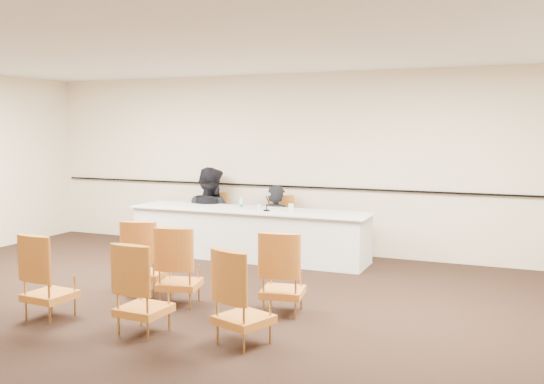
% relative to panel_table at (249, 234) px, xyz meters
% --- Properties ---
extents(floor, '(10.00, 10.00, 0.00)m').
position_rel_panel_table_xyz_m(floor, '(0.58, -3.11, -0.40)').
color(floor, black).
rests_on(floor, ground).
extents(ceiling, '(10.00, 10.00, 0.00)m').
position_rel_panel_table_xyz_m(ceiling, '(0.58, -3.11, 2.60)').
color(ceiling, white).
rests_on(ceiling, ground).
extents(wall_back, '(10.00, 0.04, 3.00)m').
position_rel_panel_table_xyz_m(wall_back, '(0.58, 0.89, 1.10)').
color(wall_back, '#F2E4BE').
rests_on(wall_back, ground).
extents(wall_rail, '(9.80, 0.04, 0.03)m').
position_rel_panel_table_xyz_m(wall_rail, '(0.58, 0.85, 0.70)').
color(wall_rail, black).
rests_on(wall_rail, wall_back).
extents(panel_table, '(3.97, 0.94, 0.80)m').
position_rel_panel_table_xyz_m(panel_table, '(0.00, 0.00, 0.00)').
color(panel_table, silver).
rests_on(panel_table, ground).
extents(panelist_main, '(0.65, 0.48, 1.63)m').
position_rel_panel_table_xyz_m(panelist_main, '(0.24, 0.58, -0.06)').
color(panelist_main, black).
rests_on(panelist_main, ground).
extents(panelist_main_chair, '(0.50, 0.50, 0.95)m').
position_rel_panel_table_xyz_m(panelist_main_chair, '(0.24, 0.58, 0.08)').
color(panelist_main_chair, orange).
rests_on(panelist_main_chair, ground).
extents(panelist_second, '(1.09, 0.94, 1.93)m').
position_rel_panel_table_xyz_m(panelist_second, '(-1.02, 0.57, 0.05)').
color(panelist_second, black).
rests_on(panelist_second, ground).
extents(panelist_second_chair, '(0.50, 0.50, 0.95)m').
position_rel_panel_table_xyz_m(panelist_second_chair, '(-1.02, 0.57, 0.08)').
color(panelist_second_chair, orange).
rests_on(panelist_second_chair, ground).
extents(papers, '(0.35, 0.29, 0.00)m').
position_rel_panel_table_xyz_m(papers, '(0.35, 0.00, 0.40)').
color(papers, white).
rests_on(papers, panel_table).
extents(microphone, '(0.13, 0.21, 0.28)m').
position_rel_panel_table_xyz_m(microphone, '(0.35, -0.08, 0.54)').
color(microphone, black).
rests_on(microphone, panel_table).
extents(water_bottle, '(0.07, 0.07, 0.20)m').
position_rel_panel_table_xyz_m(water_bottle, '(-0.11, -0.04, 0.50)').
color(water_bottle, teal).
rests_on(water_bottle, panel_table).
extents(drinking_glass, '(0.07, 0.07, 0.10)m').
position_rel_panel_table_xyz_m(drinking_glass, '(0.21, -0.06, 0.45)').
color(drinking_glass, silver).
rests_on(drinking_glass, panel_table).
extents(coffee_cup, '(0.11, 0.11, 0.13)m').
position_rel_panel_table_xyz_m(coffee_cup, '(0.76, -0.08, 0.46)').
color(coffee_cup, white).
rests_on(coffee_cup, panel_table).
extents(aud_chair_front_left, '(0.61, 0.61, 0.95)m').
position_rel_panel_table_xyz_m(aud_chair_front_left, '(-0.30, -2.43, 0.08)').
color(aud_chair_front_left, orange).
rests_on(aud_chair_front_left, ground).
extents(aud_chair_front_mid, '(0.60, 0.60, 0.95)m').
position_rel_panel_table_xyz_m(aud_chair_front_mid, '(0.36, -2.67, 0.08)').
color(aud_chair_front_mid, orange).
rests_on(aud_chair_front_mid, ground).
extents(aud_chair_front_right, '(0.58, 0.58, 0.95)m').
position_rel_panel_table_xyz_m(aud_chair_front_right, '(1.61, -2.51, 0.08)').
color(aud_chair_front_right, orange).
rests_on(aud_chair_front_right, ground).
extents(aud_chair_back_left, '(0.53, 0.53, 0.95)m').
position_rel_panel_table_xyz_m(aud_chair_back_left, '(-0.69, -3.65, 0.08)').
color(aud_chair_back_left, orange).
rests_on(aud_chair_back_left, ground).
extents(aud_chair_back_mid, '(0.52, 0.52, 0.95)m').
position_rel_panel_table_xyz_m(aud_chair_back_mid, '(0.56, -3.69, 0.08)').
color(aud_chair_back_mid, orange).
rests_on(aud_chair_back_mid, ground).
extents(aud_chair_back_right, '(0.64, 0.64, 0.95)m').
position_rel_panel_table_xyz_m(aud_chair_back_right, '(1.63, -3.57, 0.08)').
color(aud_chair_back_right, orange).
rests_on(aud_chair_back_right, ground).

